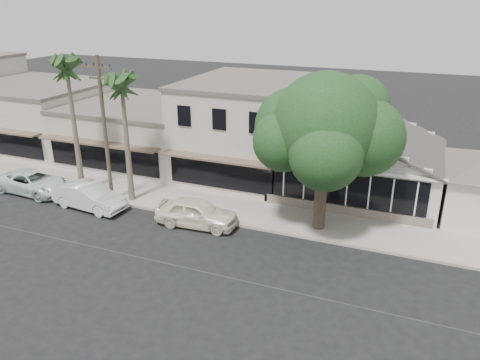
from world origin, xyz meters
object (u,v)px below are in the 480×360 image
at_px(car_0, 197,213).
at_px(car_2, 34,182).
at_px(utility_pole, 105,128).
at_px(shade_tree, 325,128).
at_px(car_1, 90,197).

relative_size(car_0, car_2, 0.89).
relative_size(utility_pole, shade_tree, 1.04).
relative_size(utility_pole, car_2, 1.73).
bearing_deg(car_2, car_0, -88.37).
xyz_separation_m(utility_pole, car_2, (-5.60, -0.69, -4.07)).
bearing_deg(car_2, shade_tree, -80.72).
xyz_separation_m(car_2, shade_tree, (18.48, 1.98, 4.99)).
distance_m(car_1, car_2, 5.04).
bearing_deg(car_0, car_1, 88.85).
height_order(car_0, car_2, car_0).
xyz_separation_m(car_1, shade_tree, (13.48, 2.65, 4.94)).
relative_size(car_1, shade_tree, 0.54).
distance_m(utility_pole, car_1, 4.28).
distance_m(car_1, shade_tree, 14.60).
distance_m(car_0, car_1, 7.07).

